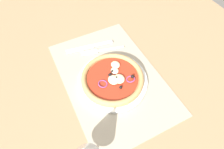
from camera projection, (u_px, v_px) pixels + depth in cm
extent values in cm
cube|color=#9E7A56|center=(111.00, 79.00, 71.61)|extent=(190.00, 140.00, 2.40)
cube|color=#A39984|center=(111.00, 77.00, 70.47)|extent=(51.44, 33.74, 0.40)
cylinder|color=white|center=(112.00, 81.00, 68.55)|extent=(25.20, 25.20, 1.24)
cylinder|color=tan|center=(112.00, 79.00, 67.64)|extent=(22.33, 22.33, 1.00)
torus|color=tan|center=(113.00, 78.00, 66.94)|extent=(22.34, 22.34, 1.80)
cylinder|color=#A82D19|center=(113.00, 78.00, 67.11)|extent=(18.31, 18.31, 0.30)
ellipsoid|color=beige|center=(119.00, 79.00, 65.95)|extent=(4.11, 3.70, 1.23)
ellipsoid|color=beige|center=(114.00, 70.00, 68.47)|extent=(3.09, 2.78, 0.93)
ellipsoid|color=beige|center=(115.00, 65.00, 69.77)|extent=(3.54, 3.19, 1.06)
ellipsoid|color=beige|center=(113.00, 80.00, 65.71)|extent=(4.15, 3.74, 1.25)
ellipsoid|color=beige|center=(112.00, 79.00, 66.20)|extent=(2.51, 2.26, 0.75)
sphere|color=black|center=(133.00, 77.00, 66.56)|extent=(1.13, 1.13, 1.13)
sphere|color=black|center=(133.00, 77.00, 66.50)|extent=(1.26, 1.26, 1.26)
sphere|color=black|center=(120.00, 88.00, 63.93)|extent=(1.04, 1.04, 1.04)
sphere|color=black|center=(120.00, 80.00, 65.63)|extent=(1.08, 1.08, 1.08)
sphere|color=black|center=(117.00, 78.00, 66.13)|extent=(1.27, 1.27, 1.27)
sphere|color=black|center=(110.00, 75.00, 66.82)|extent=(1.36, 1.36, 1.36)
sphere|color=black|center=(113.00, 72.00, 67.77)|extent=(1.05, 1.05, 1.05)
sphere|color=black|center=(112.00, 81.00, 65.40)|extent=(1.16, 1.16, 1.16)
torus|color=#8E3D75|center=(131.00, 79.00, 66.33)|extent=(3.32, 3.24, 1.45)
torus|color=#8E3D75|center=(103.00, 84.00, 65.15)|extent=(3.38, 3.41, 0.86)
cube|color=silver|center=(111.00, 49.00, 78.39)|extent=(3.44, 11.07, 0.44)
cube|color=silver|center=(95.00, 52.00, 77.47)|extent=(2.72, 2.96, 0.44)
cube|color=silver|center=(86.00, 51.00, 77.52)|extent=(1.30, 4.28, 0.44)
cube|color=silver|center=(86.00, 52.00, 77.18)|extent=(1.30, 4.28, 0.44)
cube|color=silver|center=(86.00, 54.00, 76.84)|extent=(1.30, 4.28, 0.44)
cube|color=silver|center=(87.00, 55.00, 76.49)|extent=(1.30, 4.28, 0.44)
cube|color=silver|center=(103.00, 44.00, 80.08)|extent=(2.51, 8.50, 0.62)
cube|color=silver|center=(80.00, 49.00, 78.32)|extent=(3.67, 11.77, 0.44)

